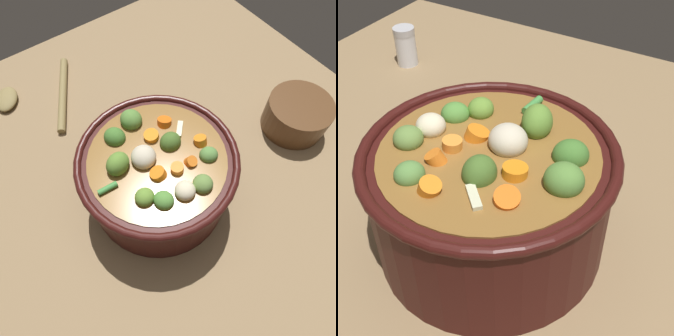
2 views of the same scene
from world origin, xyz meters
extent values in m
plane|color=#8C704C|center=(0.00, 0.00, 0.00)|extent=(1.10, 1.10, 0.00)
cylinder|color=#38110F|center=(0.00, 0.00, 0.07)|extent=(0.26, 0.26, 0.13)
torus|color=#38110F|center=(0.00, 0.00, 0.13)|extent=(0.27, 0.27, 0.01)
cylinder|color=brown|center=(0.00, 0.00, 0.07)|extent=(0.23, 0.23, 0.13)
ellipsoid|color=olive|center=(0.03, -0.08, 0.14)|extent=(0.04, 0.04, 0.03)
ellipsoid|color=#598A41|center=(0.07, -0.05, 0.14)|extent=(0.04, 0.04, 0.03)
ellipsoid|color=olive|center=(-0.06, -0.05, 0.14)|extent=(0.03, 0.03, 0.03)
ellipsoid|color=#568639|center=(0.01, 0.09, 0.14)|extent=(0.04, 0.05, 0.03)
ellipsoid|color=#43762E|center=(-0.03, 0.08, 0.14)|extent=(0.05, 0.05, 0.03)
ellipsoid|color=#528D3A|center=(-0.03, -0.07, 0.14)|extent=(0.04, 0.04, 0.03)
ellipsoid|color=olive|center=(-0.06, 0.02, 0.15)|extent=(0.05, 0.05, 0.04)
ellipsoid|color=#456928|center=(0.04, 0.01, 0.14)|extent=(0.04, 0.04, 0.04)
cylinder|color=orange|center=(-0.02, -0.02, 0.14)|extent=(0.04, 0.04, 0.02)
cylinder|color=orange|center=(0.04, -0.04, 0.14)|extent=(0.03, 0.03, 0.02)
cylinder|color=orange|center=(0.02, 0.04, 0.14)|extent=(0.03, 0.03, 0.02)
cylinder|color=orange|center=(0.01, -0.04, 0.14)|extent=(0.03, 0.03, 0.02)
cylinder|color=orange|center=(0.05, 0.05, 0.14)|extent=(0.04, 0.04, 0.02)
cylinder|color=orange|center=(0.08, -0.02, 0.14)|extent=(0.02, 0.03, 0.02)
ellipsoid|color=beige|center=(0.00, -0.07, 0.14)|extent=(0.04, 0.04, 0.03)
ellipsoid|color=beige|center=(-0.02, 0.01, 0.14)|extent=(0.06, 0.06, 0.03)
cylinder|color=#439041|center=(-0.09, 0.00, 0.14)|extent=(0.03, 0.01, 0.01)
cube|color=beige|center=(0.06, 0.02, 0.14)|extent=(0.03, 0.03, 0.01)
cylinder|color=silver|center=(-0.29, -0.37, 0.03)|extent=(0.04, 0.04, 0.06)
cylinder|color=#B7B7BC|center=(-0.29, -0.37, 0.07)|extent=(0.04, 0.04, 0.01)
camera|label=1|loc=(-0.14, -0.21, 0.57)|focal=32.85mm
camera|label=2|loc=(0.32, 0.21, 0.44)|focal=51.33mm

